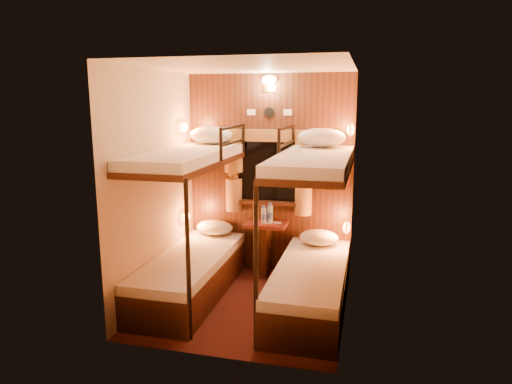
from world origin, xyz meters
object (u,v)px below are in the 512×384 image
(bunk_left, at_px, (191,246))
(bottle_right, at_px, (270,214))
(bunk_right, at_px, (311,255))
(table, at_px, (266,242))
(bottle_left, at_px, (264,216))

(bunk_left, relative_size, bottle_right, 7.76)
(bunk_right, bearing_deg, table, 129.67)
(bunk_right, height_order, bottle_left, bunk_right)
(bunk_right, xyz_separation_m, bottle_left, (-0.67, 0.75, 0.19))
(bottle_left, relative_size, bottle_right, 0.90)
(table, distance_m, bottle_right, 0.34)
(bottle_left, bearing_deg, bunk_right, -48.50)
(bunk_left, bearing_deg, bottle_right, 48.64)
(bunk_right, distance_m, bottle_right, 1.01)
(bottle_right, bearing_deg, bunk_right, -52.97)
(bunk_right, bearing_deg, bottle_right, 127.03)
(bunk_left, height_order, table, bunk_left)
(bunk_left, bearing_deg, table, 50.33)
(table, relative_size, bottle_left, 2.99)
(bunk_right, relative_size, bottle_right, 7.76)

